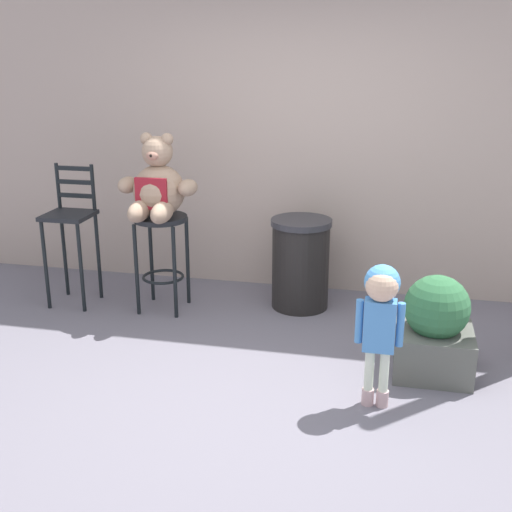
% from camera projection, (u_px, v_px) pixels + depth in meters
% --- Properties ---
extents(ground_plane, '(24.00, 24.00, 0.00)m').
position_uv_depth(ground_plane, '(245.00, 396.00, 4.13)').
color(ground_plane, slate).
extents(building_wall, '(6.36, 0.30, 3.58)m').
position_uv_depth(building_wall, '(303.00, 87.00, 5.63)').
color(building_wall, '#B39E91').
rests_on(building_wall, ground_plane).
extents(bar_stool_with_teddy, '(0.44, 0.44, 0.81)m').
position_uv_depth(bar_stool_with_teddy, '(162.00, 242.00, 5.35)').
color(bar_stool_with_teddy, black).
rests_on(bar_stool_with_teddy, ground_plane).
extents(teddy_bear, '(0.65, 0.59, 0.67)m').
position_uv_depth(teddy_bear, '(157.00, 187.00, 5.17)').
color(teddy_bear, tan).
rests_on(teddy_bear, bar_stool_with_teddy).
extents(child_walking, '(0.29, 0.23, 0.91)m').
position_uv_depth(child_walking, '(381.00, 306.00, 3.83)').
color(child_walking, '#CDA7A9').
rests_on(child_walking, ground_plane).
extents(trash_bin, '(0.51, 0.51, 0.77)m').
position_uv_depth(trash_bin, '(301.00, 263.00, 5.45)').
color(trash_bin, black).
rests_on(trash_bin, ground_plane).
extents(bar_chair_empty, '(0.38, 0.38, 1.19)m').
position_uv_depth(bar_chair_empty, '(71.00, 225.00, 5.46)').
color(bar_chair_empty, black).
rests_on(bar_chair_empty, ground_plane).
extents(planter_with_shrub, '(0.51, 0.51, 0.69)m').
position_uv_depth(planter_with_shrub, '(435.00, 329.00, 4.34)').
color(planter_with_shrub, '#595B53').
rests_on(planter_with_shrub, ground_plane).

